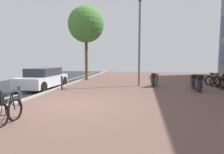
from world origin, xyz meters
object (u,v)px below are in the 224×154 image
Objects in this scene: bicycle_rack_06 at (220,82)px; bollard_far at (62,83)px; bicycle_rack_07 at (214,81)px; scooter_far at (198,83)px; lamp_post at (139,38)px; scooter_near at (194,81)px; street_tree at (86,25)px; bollard_near at (19,96)px; bicycle_foreground at (6,111)px; parked_car_near at (43,78)px; scooter_mid at (154,80)px; bicycle_rack_08 at (213,80)px.

bollard_far is at bearing -165.25° from bicycle_rack_06.
bicycle_rack_07 is 1.56× the size of bollard_far.
scooter_far is 8.32m from bollard_far.
lamp_post is at bearing 25.19° from bollard_far.
scooter_near is 0.95× the size of scooter_far.
street_tree reaches higher than scooter_near.
scooter_far is at bearing 30.31° from bollard_near.
street_tree is (-10.17, 2.13, 4.59)m from bicycle_rack_07.
bicycle_foreground is 12.83m from bicycle_rack_06.
bicycle_rack_06 is at bearing 20.65° from scooter_near.
lamp_post reaches higher than parked_car_near.
scooter_near is 2.14× the size of bollard_far.
lamp_post is (-1.07, 0.01, 2.89)m from scooter_mid.
parked_car_near is 4.76× the size of bollard_far.
bicycle_rack_07 is 0.33× the size of parked_car_near.
bollard_far is at bearing -154.81° from lamp_post.
street_tree is at bearing 157.55° from scooter_near.
lamp_post is at bearing 17.70° from parked_car_near.
lamp_post reaches higher than scooter_near.
bicycle_foreground is 6.34m from bollard_far.
lamp_post reaches higher than scooter_far.
scooter_mid is 3.08m from lamp_post.
street_tree reaches higher than bicycle_rack_07.
lamp_post is 0.92× the size of street_tree.
scooter_mid is 0.28× the size of street_tree.
lamp_post is at bearing 53.30° from bollard_near.
parked_car_near is (-2.47, 6.52, 0.24)m from bicycle_foreground.
bicycle_rack_06 reaches higher than bicycle_rack_07.
scooter_near is 10.16m from street_tree.
bicycle_foreground is at bearing -113.59° from lamp_post.
bicycle_rack_08 is at bearing 17.57° from lamp_post.
scooter_far reaches higher than bicycle_rack_06.
bicycle_rack_06 is 0.23× the size of lamp_post.
scooter_mid is 8.64m from bollard_near.
parked_car_near is 0.66× the size of lamp_post.
scooter_mid is 7.52m from parked_car_near.
bicycle_rack_07 reaches higher than bicycle_rack_08.
bicycle_rack_06 is 11.91m from parked_car_near.
bollard_near is (0.05, -9.62, -4.53)m from street_tree.
bicycle_foreground is at bearing -63.45° from bollard_near.
scooter_mid is 2.27× the size of bollard_near.
parked_car_near is at bearing -162.36° from bicycle_rack_08.
bicycle_rack_06 is at bearing 33.76° from bollard_near.
scooter_near is 9.94m from parked_car_near.
bollard_near is at bearing -72.18° from parked_car_near.
bollard_near is (-8.37, -6.14, -0.03)m from scooter_near.
bicycle_rack_07 is at bearing 37.48° from scooter_near.
bicycle_foreground is at bearing -136.16° from scooter_far.
scooter_far is at bearing -93.35° from scooter_near.
street_tree is 8.17× the size of bollard_near.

